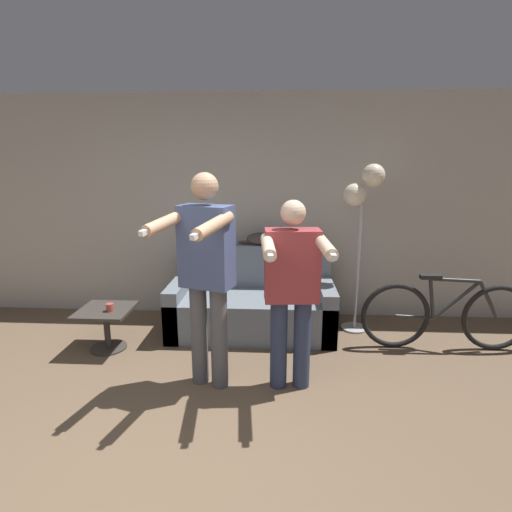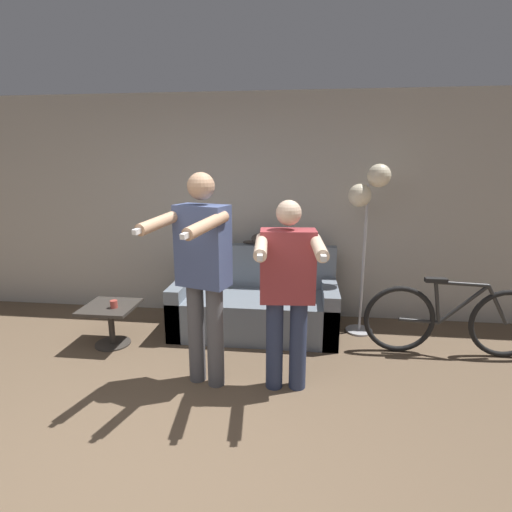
{
  "view_description": "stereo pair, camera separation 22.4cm",
  "coord_description": "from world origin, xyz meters",
  "px_view_note": "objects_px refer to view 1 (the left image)",
  "views": [
    {
      "loc": [
        0.77,
        -1.83,
        1.86
      ],
      "look_at": [
        0.57,
        1.73,
        0.99
      ],
      "focal_mm": 28.0,
      "sensor_mm": 36.0,
      "label": 1
    },
    {
      "loc": [
        0.99,
        -1.81,
        1.86
      ],
      "look_at": [
        0.57,
        1.73,
        0.99
      ],
      "focal_mm": 28.0,
      "sensor_mm": 36.0,
      "label": 2
    }
  ],
  "objects_px": {
    "person_left": "(206,269)",
    "cup": "(110,307)",
    "side_table": "(106,320)",
    "cat": "(263,238)",
    "bicycle": "(446,315)",
    "floor_lamp": "(363,198)",
    "person_right": "(292,285)",
    "couch": "(252,306)"
  },
  "relations": [
    {
      "from": "person_left",
      "to": "cup",
      "type": "distance_m",
      "value": 1.31
    },
    {
      "from": "couch",
      "to": "person_right",
      "type": "height_order",
      "value": "person_right"
    },
    {
      "from": "floor_lamp",
      "to": "bicycle",
      "type": "height_order",
      "value": "floor_lamp"
    },
    {
      "from": "floor_lamp",
      "to": "side_table",
      "type": "bearing_deg",
      "value": -166.32
    },
    {
      "from": "person_left",
      "to": "bicycle",
      "type": "height_order",
      "value": "person_left"
    },
    {
      "from": "cat",
      "to": "bicycle",
      "type": "relative_size",
      "value": 0.29
    },
    {
      "from": "person_left",
      "to": "cat",
      "type": "xyz_separation_m",
      "value": [
        0.4,
        1.43,
        -0.02
      ]
    },
    {
      "from": "cat",
      "to": "cup",
      "type": "height_order",
      "value": "cat"
    },
    {
      "from": "person_right",
      "to": "floor_lamp",
      "type": "height_order",
      "value": "floor_lamp"
    },
    {
      "from": "person_left",
      "to": "bicycle",
      "type": "relative_size",
      "value": 1.06
    },
    {
      "from": "person_right",
      "to": "side_table",
      "type": "relative_size",
      "value": 3.07
    },
    {
      "from": "person_left",
      "to": "side_table",
      "type": "bearing_deg",
      "value": 169.65
    },
    {
      "from": "cat",
      "to": "side_table",
      "type": "relative_size",
      "value": 0.94
    },
    {
      "from": "couch",
      "to": "bicycle",
      "type": "xyz_separation_m",
      "value": [
        1.95,
        -0.34,
        0.07
      ]
    },
    {
      "from": "side_table",
      "to": "cat",
      "type": "bearing_deg",
      "value": 28.49
    },
    {
      "from": "couch",
      "to": "bicycle",
      "type": "bearing_deg",
      "value": -9.87
    },
    {
      "from": "person_right",
      "to": "cat",
      "type": "bearing_deg",
      "value": 96.53
    },
    {
      "from": "cup",
      "to": "bicycle",
      "type": "xyz_separation_m",
      "value": [
        3.3,
        0.24,
        -0.11
      ]
    },
    {
      "from": "person_left",
      "to": "bicycle",
      "type": "distance_m",
      "value": 2.47
    },
    {
      "from": "side_table",
      "to": "person_right",
      "type": "bearing_deg",
      "value": -18.41
    },
    {
      "from": "person_left",
      "to": "floor_lamp",
      "type": "relative_size",
      "value": 0.97
    },
    {
      "from": "floor_lamp",
      "to": "side_table",
      "type": "xyz_separation_m",
      "value": [
        -2.58,
        -0.63,
        -1.16
      ]
    },
    {
      "from": "couch",
      "to": "cup",
      "type": "relative_size",
      "value": 23.14
    },
    {
      "from": "bicycle",
      "to": "person_left",
      "type": "bearing_deg",
      "value": -160.59
    },
    {
      "from": "cat",
      "to": "floor_lamp",
      "type": "distance_m",
      "value": 1.17
    },
    {
      "from": "person_right",
      "to": "floor_lamp",
      "type": "relative_size",
      "value": 0.86
    },
    {
      "from": "bicycle",
      "to": "floor_lamp",
      "type": "bearing_deg",
      "value": 151.05
    },
    {
      "from": "cat",
      "to": "bicycle",
      "type": "distance_m",
      "value": 2.05
    },
    {
      "from": "person_right",
      "to": "bicycle",
      "type": "bearing_deg",
      "value": 22.34
    },
    {
      "from": "couch",
      "to": "person_right",
      "type": "xyz_separation_m",
      "value": [
        0.39,
        -1.13,
        0.61
      ]
    },
    {
      "from": "bicycle",
      "to": "cat",
      "type": "bearing_deg",
      "value": 160.83
    },
    {
      "from": "person_left",
      "to": "cup",
      "type": "xyz_separation_m",
      "value": [
        -1.06,
        0.55,
        -0.56
      ]
    },
    {
      "from": "couch",
      "to": "cat",
      "type": "relative_size",
      "value": 3.69
    },
    {
      "from": "person_left",
      "to": "bicycle",
      "type": "bearing_deg",
      "value": 37.03
    },
    {
      "from": "floor_lamp",
      "to": "person_right",
      "type": "bearing_deg",
      "value": -121.95
    },
    {
      "from": "cat",
      "to": "cup",
      "type": "distance_m",
      "value": 1.78
    },
    {
      "from": "cat",
      "to": "floor_lamp",
      "type": "relative_size",
      "value": 0.26
    },
    {
      "from": "cup",
      "to": "cat",
      "type": "bearing_deg",
      "value": 31.21
    },
    {
      "from": "person_right",
      "to": "bicycle",
      "type": "distance_m",
      "value": 1.83
    },
    {
      "from": "side_table",
      "to": "cup",
      "type": "xyz_separation_m",
      "value": [
        0.07,
        -0.05,
        0.15
      ]
    },
    {
      "from": "cat",
      "to": "side_table",
      "type": "xyz_separation_m",
      "value": [
        -1.53,
        -0.83,
        -0.68
      ]
    },
    {
      "from": "person_right",
      "to": "bicycle",
      "type": "relative_size",
      "value": 0.94
    }
  ]
}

